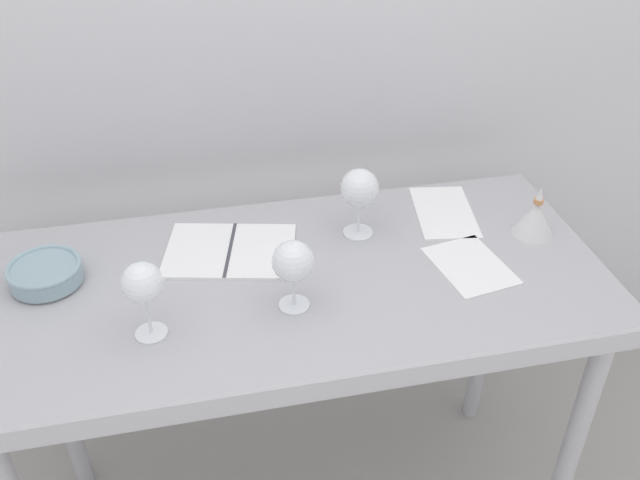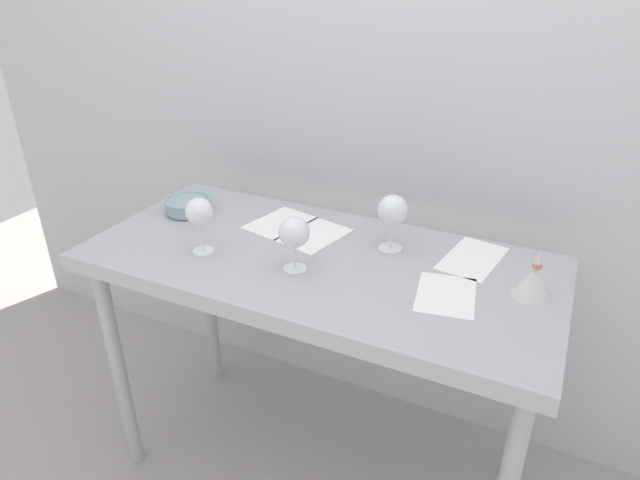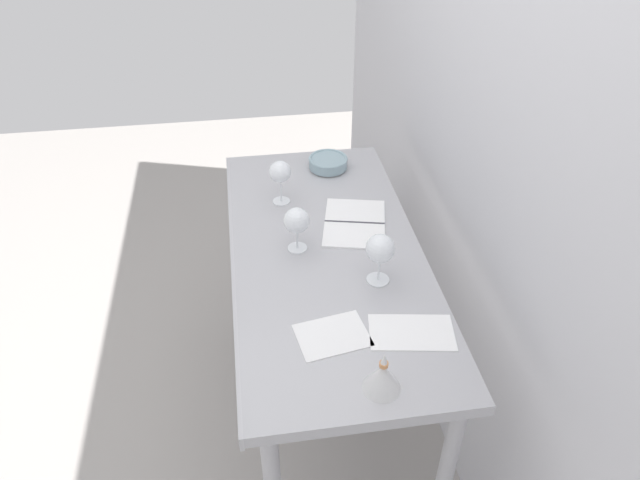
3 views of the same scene
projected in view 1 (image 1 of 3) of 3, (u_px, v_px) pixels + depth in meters
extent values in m
cube|color=silver|center=(257.00, 30.00, 1.74)|extent=(3.80, 0.04, 2.60)
cube|color=#ABABB0|center=(296.00, 282.00, 1.58)|extent=(1.40, 0.64, 0.04)
cube|color=#ABABB0|center=(328.00, 388.00, 1.33)|extent=(1.40, 0.01, 0.05)
cylinder|color=#ABABB0|center=(570.00, 453.00, 1.74)|extent=(0.05, 0.05, 0.86)
cylinder|color=#ABABB0|center=(57.00, 382.00, 1.94)|extent=(0.05, 0.05, 0.86)
cylinder|color=#ABABB0|center=(487.00, 318.00, 2.16)|extent=(0.05, 0.05, 0.86)
cylinder|color=white|center=(358.00, 232.00, 1.71)|extent=(0.07, 0.07, 0.00)
cylinder|color=white|center=(359.00, 217.00, 1.68)|extent=(0.01, 0.01, 0.09)
sphere|color=white|center=(360.00, 188.00, 1.64)|extent=(0.09, 0.09, 0.09)
cylinder|color=maroon|center=(359.00, 194.00, 1.65)|extent=(0.06, 0.06, 0.02)
cylinder|color=white|center=(152.00, 333.00, 1.41)|extent=(0.07, 0.07, 0.00)
cylinder|color=white|center=(148.00, 315.00, 1.38)|extent=(0.01, 0.01, 0.09)
sphere|color=white|center=(142.00, 282.00, 1.34)|extent=(0.08, 0.08, 0.08)
cylinder|color=maroon|center=(143.00, 288.00, 1.35)|extent=(0.06, 0.06, 0.03)
cylinder|color=white|center=(294.00, 305.00, 1.48)|extent=(0.07, 0.07, 0.00)
cylinder|color=white|center=(294.00, 290.00, 1.46)|extent=(0.01, 0.01, 0.08)
sphere|color=white|center=(293.00, 261.00, 1.42)|extent=(0.09, 0.09, 0.09)
cylinder|color=maroon|center=(293.00, 267.00, 1.43)|extent=(0.06, 0.06, 0.02)
cube|color=white|center=(198.00, 250.00, 1.64)|extent=(0.20, 0.25, 0.01)
cube|color=white|center=(262.00, 251.00, 1.64)|extent=(0.20, 0.25, 0.01)
cube|color=#3F3F47|center=(230.00, 251.00, 1.64)|extent=(0.06, 0.21, 0.01)
cube|color=white|center=(444.00, 212.00, 1.79)|extent=(0.18, 0.26, 0.00)
cube|color=white|center=(470.00, 266.00, 1.60)|extent=(0.18, 0.22, 0.00)
cylinder|color=beige|center=(48.00, 282.00, 1.55)|extent=(0.14, 0.14, 0.01)
cylinder|color=#8CA8B2|center=(45.00, 274.00, 1.53)|extent=(0.16, 0.16, 0.04)
torus|color=#8CA8B2|center=(43.00, 267.00, 1.52)|extent=(0.16, 0.16, 0.01)
cone|color=silver|center=(535.00, 218.00, 1.69)|extent=(0.10, 0.10, 0.08)
cylinder|color=#C17F4C|center=(539.00, 201.00, 1.66)|extent=(0.02, 0.02, 0.01)
cone|color=silver|center=(540.00, 193.00, 1.65)|extent=(0.02, 0.02, 0.03)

